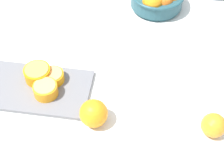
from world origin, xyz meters
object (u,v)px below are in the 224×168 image
(cutting_board, at_px, (37,89))
(orange_half_2, at_px, (46,89))
(loose_orange_1, at_px, (214,125))
(orange_half_0, at_px, (52,78))
(orange_half_1, at_px, (38,73))
(loose_orange_0, at_px, (94,113))

(cutting_board, distance_m, orange_half_2, 0.05)
(cutting_board, relative_size, loose_orange_1, 4.72)
(cutting_board, bearing_deg, orange_half_0, 37.41)
(orange_half_0, bearing_deg, cutting_board, -142.59)
(cutting_board, height_order, orange_half_1, orange_half_1)
(loose_orange_1, bearing_deg, orange_half_2, 173.37)
(orange_half_1, bearing_deg, orange_half_0, -6.51)
(orange_half_0, relative_size, orange_half_1, 0.85)
(loose_orange_0, bearing_deg, cutting_board, 155.61)
(orange_half_1, xyz_separation_m, loose_orange_1, (0.56, -0.12, -0.00))
(orange_half_1, bearing_deg, orange_half_2, -54.74)
(loose_orange_1, bearing_deg, orange_half_1, 167.93)
(cutting_board, distance_m, loose_orange_0, 0.23)
(orange_half_0, distance_m, orange_half_2, 0.05)
(orange_half_1, height_order, orange_half_2, orange_half_1)
(orange_half_2, bearing_deg, orange_half_1, 125.26)
(cutting_board, distance_m, orange_half_1, 0.05)
(orange_half_1, relative_size, loose_orange_1, 1.20)
(loose_orange_0, bearing_deg, orange_half_1, 147.71)
(orange_half_1, distance_m, loose_orange_1, 0.57)
(orange_half_0, height_order, loose_orange_1, loose_orange_1)
(loose_orange_0, xyz_separation_m, loose_orange_1, (0.35, 0.01, -0.01))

